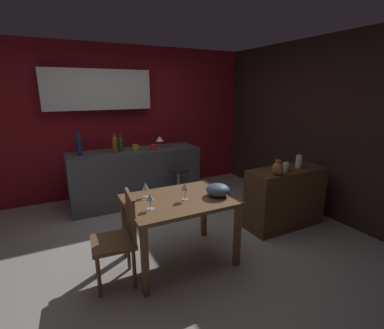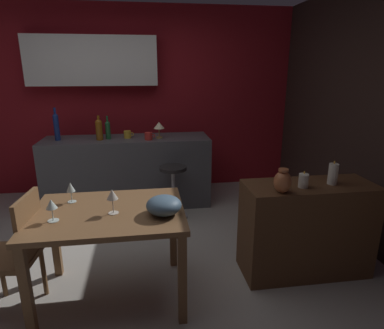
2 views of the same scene
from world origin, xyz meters
name	(u,v)px [view 2 (image 2 of 2)]	position (x,y,z in m)	size (l,w,h in m)	color
ground_plane	(112,263)	(0.00, 0.00, 0.00)	(9.00, 9.00, 0.00)	#B7B2A8
wall_kitchen_back	(114,94)	(-0.06, 2.08, 1.41)	(5.20, 0.33, 2.60)	maroon
wall_side_right	(362,115)	(2.55, 0.30, 1.30)	(0.10, 4.40, 2.60)	#33231E
dining_table	(109,223)	(0.06, -0.46, 0.64)	(1.12, 0.82, 0.74)	brown
kitchen_counter	(129,172)	(0.12, 1.42, 0.45)	(2.10, 0.60, 0.90)	#4C4C51
sideboard_cabinet	(306,229)	(1.71, -0.35, 0.41)	(1.10, 0.44, 0.82)	#56351E
chair_near_window	(17,250)	(-0.59, -0.51, 0.50)	(0.43, 0.43, 0.91)	brown
bar_stool	(173,191)	(0.66, 0.90, 0.35)	(0.34, 0.34, 0.65)	#262323
wine_glass_left	(51,205)	(-0.30, -0.58, 0.86)	(0.08, 0.08, 0.16)	silver
wine_glass_right	(112,195)	(0.10, -0.51, 0.88)	(0.08, 0.08, 0.18)	silver
wine_glass_center	(71,188)	(-0.24, -0.25, 0.86)	(0.07, 0.07, 0.16)	silver
fruit_bowl	(164,205)	(0.47, -0.57, 0.81)	(0.26, 0.26, 0.13)	slate
wine_bottle_amber	(99,129)	(-0.21, 1.35, 1.04)	(0.08, 0.08, 0.30)	#8C5114
wine_bottle_cobalt	(56,126)	(-0.72, 1.40, 1.08)	(0.07, 0.07, 0.40)	navy
wine_bottle_green	(108,129)	(-0.11, 1.40, 1.03)	(0.06, 0.06, 0.29)	#1E592D
cup_mustard	(128,134)	(0.13, 1.41, 0.95)	(0.13, 0.09, 0.09)	gold
cup_red	(149,136)	(0.40, 1.27, 0.95)	(0.13, 0.10, 0.09)	red
counter_lamp	(159,126)	(0.53, 1.35, 1.05)	(0.14, 0.14, 0.21)	#A58447
pillar_candle_tall	(333,174)	(1.89, -0.36, 0.91)	(0.08, 0.08, 0.20)	white
pillar_candle_short	(303,181)	(1.61, -0.41, 0.88)	(0.08, 0.08, 0.14)	white
vase_copper	(283,181)	(1.39, -0.49, 0.91)	(0.14, 0.14, 0.19)	#B26038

